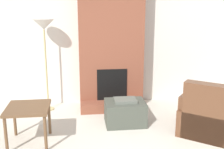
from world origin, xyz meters
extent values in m
cube|color=silver|center=(0.00, 3.02, 1.30)|extent=(7.29, 0.06, 2.60)
cube|color=brown|center=(0.00, 2.78, 1.30)|extent=(1.23, 0.42, 2.60)
cube|color=brown|center=(0.00, 2.43, 0.09)|extent=(1.23, 0.29, 0.18)
cube|color=black|center=(0.00, 2.57, 0.48)|extent=(0.58, 0.02, 0.61)
cube|color=#474C42|center=(0.13, 1.81, 0.20)|extent=(0.67, 0.51, 0.40)
cube|color=#60665B|center=(0.13, 1.81, 0.42)|extent=(0.37, 0.28, 0.05)
cube|color=brown|center=(1.46, 1.40, 0.21)|extent=(1.26, 1.30, 0.42)
cube|color=brown|center=(1.21, 1.08, 0.44)|extent=(0.63, 0.55, 0.89)
cube|color=brown|center=(1.20, 1.60, 0.31)|extent=(0.69, 0.82, 0.63)
cube|color=brown|center=(-1.37, 1.31, 0.54)|extent=(0.61, 0.62, 0.04)
cylinder|color=brown|center=(-1.63, 1.04, 0.26)|extent=(0.04, 0.04, 0.52)
cylinder|color=brown|center=(-1.10, 1.04, 0.26)|extent=(0.04, 0.04, 0.52)
cylinder|color=brown|center=(-1.63, 1.59, 0.26)|extent=(0.04, 0.04, 0.52)
cylinder|color=brown|center=(-1.10, 1.59, 0.26)|extent=(0.04, 0.04, 0.52)
cylinder|color=tan|center=(-1.23, 2.65, 0.01)|extent=(0.21, 0.21, 0.02)
cylinder|color=tan|center=(-1.23, 2.65, 0.78)|extent=(0.03, 0.03, 1.52)
cone|color=silver|center=(-1.23, 2.65, 1.64)|extent=(0.39, 0.39, 0.19)
camera|label=1|loc=(-0.60, -2.58, 2.00)|focal=45.00mm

